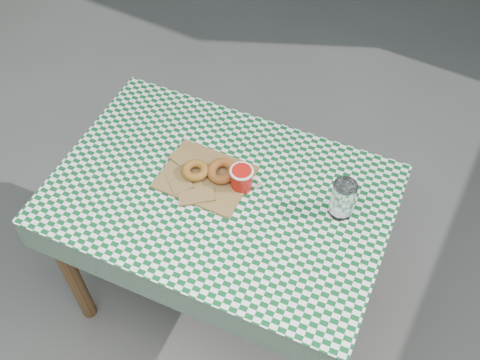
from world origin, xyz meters
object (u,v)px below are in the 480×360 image
at_px(table, 222,251).
at_px(paper_bag, 206,177).
at_px(drinking_glass, 343,199).
at_px(coffee_mug, 242,178).

height_order(table, paper_bag, paper_bag).
bearing_deg(drinking_glass, table, -161.81).
relative_size(table, paper_bag, 3.75).
bearing_deg(coffee_mug, drinking_glass, 1.30).
distance_m(table, coffee_mug, 0.43).
distance_m(table, drinking_glass, 0.61).
bearing_deg(coffee_mug, paper_bag, -176.31).
distance_m(paper_bag, drinking_glass, 0.47).
distance_m(coffee_mug, drinking_glass, 0.34).
bearing_deg(paper_bag, coffee_mug, 13.36).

